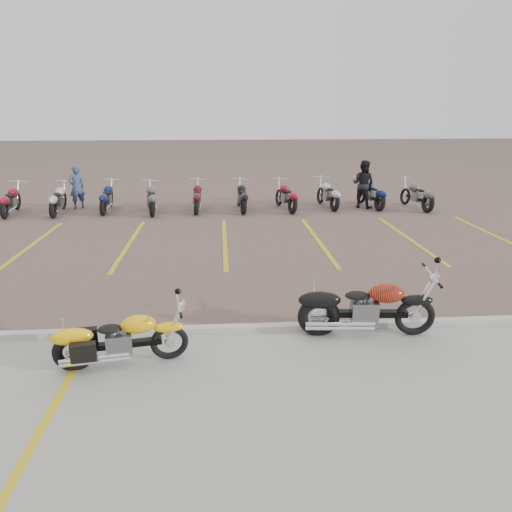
{
  "coord_description": "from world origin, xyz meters",
  "views": [
    {
      "loc": [
        -0.11,
        -9.84,
        3.72
      ],
      "look_at": [
        0.61,
        0.03,
        0.75
      ],
      "focal_mm": 35.0,
      "sensor_mm": 36.0,
      "label": 1
    }
  ],
  "objects_px": {
    "flame_cruiser": "(363,310)",
    "person_a": "(77,187)",
    "yellow_cruiser": "(118,341)",
    "person_b": "(363,184)"
  },
  "relations": [
    {
      "from": "flame_cruiser",
      "to": "person_a",
      "type": "relative_size",
      "value": 1.43
    },
    {
      "from": "flame_cruiser",
      "to": "yellow_cruiser",
      "type": "bearing_deg",
      "value": -164.82
    },
    {
      "from": "flame_cruiser",
      "to": "person_a",
      "type": "distance_m",
      "value": 13.95
    },
    {
      "from": "yellow_cruiser",
      "to": "flame_cruiser",
      "type": "relative_size",
      "value": 0.85
    },
    {
      "from": "yellow_cruiser",
      "to": "flame_cruiser",
      "type": "bearing_deg",
      "value": 1.11
    },
    {
      "from": "flame_cruiser",
      "to": "person_b",
      "type": "xyz_separation_m",
      "value": [
        3.09,
        11.0,
        0.43
      ]
    },
    {
      "from": "person_a",
      "to": "flame_cruiser",
      "type": "bearing_deg",
      "value": 90.54
    },
    {
      "from": "person_b",
      "to": "flame_cruiser",
      "type": "bearing_deg",
      "value": 113.45
    },
    {
      "from": "yellow_cruiser",
      "to": "person_b",
      "type": "distance_m",
      "value": 13.65
    },
    {
      "from": "yellow_cruiser",
      "to": "person_a",
      "type": "height_order",
      "value": "person_a"
    }
  ]
}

